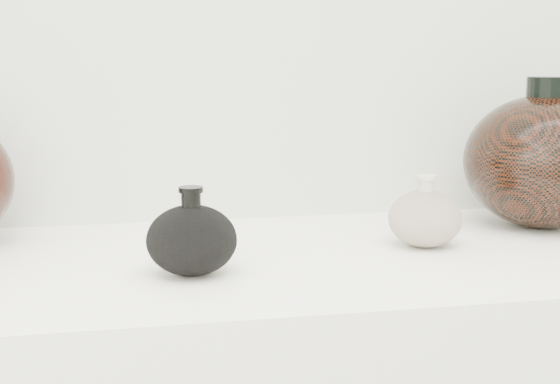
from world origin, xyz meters
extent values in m
cube|color=white|center=(0.00, 0.95, 0.89)|extent=(1.20, 0.50, 0.03)
ellipsoid|color=black|center=(-0.11, 0.88, 0.94)|extent=(0.14, 0.14, 0.09)
cylinder|color=black|center=(-0.11, 0.88, 0.99)|extent=(0.03, 0.03, 0.03)
cylinder|color=black|center=(-0.11, 0.88, 1.00)|extent=(0.04, 0.04, 0.01)
ellipsoid|color=beige|center=(0.22, 0.96, 0.94)|extent=(0.11, 0.11, 0.08)
cylinder|color=beige|center=(0.22, 0.96, 0.99)|extent=(0.02, 0.02, 0.02)
cylinder|color=beige|center=(0.22, 0.96, 1.00)|extent=(0.03, 0.03, 0.01)
ellipsoid|color=black|center=(0.45, 1.04, 1.00)|extent=(0.26, 0.26, 0.20)
cylinder|color=black|center=(0.45, 1.04, 1.11)|extent=(0.07, 0.07, 0.04)
camera|label=1|loc=(-0.19, -0.04, 1.16)|focal=50.00mm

